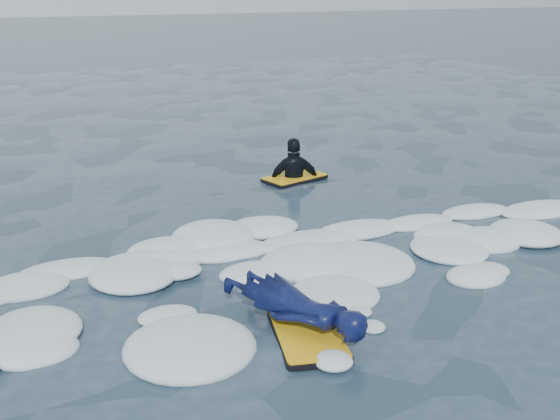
{
  "coord_description": "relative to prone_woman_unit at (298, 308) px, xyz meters",
  "views": [
    {
      "loc": [
        -3.07,
        -6.08,
        3.22
      ],
      "look_at": [
        0.15,
        1.6,
        0.46
      ],
      "focal_mm": 45.0,
      "sensor_mm": 36.0,
      "label": 1
    }
  ],
  "objects": [
    {
      "name": "prone_woman_unit",
      "position": [
        0.0,
        0.0,
        0.0
      ],
      "size": [
        1.19,
        1.76,
        0.43
      ],
      "rotation": [
        0.0,
        0.0,
        1.35
      ],
      "color": "black",
      "rests_on": "ground"
    },
    {
      "name": "foam_band",
      "position": [
        0.56,
        1.59,
        -0.22
      ],
      "size": [
        12.0,
        3.1,
        0.3
      ],
      "primitive_type": null,
      "color": "white",
      "rests_on": "ground"
    },
    {
      "name": "ground",
      "position": [
        0.56,
        0.55,
        -0.22
      ],
      "size": [
        120.0,
        120.0,
        0.0
      ],
      "primitive_type": "plane",
      "color": "#18253A",
      "rests_on": "ground"
    },
    {
      "name": "waiting_rider_unit",
      "position": [
        2.09,
        4.8,
        -0.28
      ],
      "size": [
        1.17,
        0.86,
        1.57
      ],
      "rotation": [
        0.0,
        0.0,
        0.3
      ],
      "color": "black",
      "rests_on": "ground"
    }
  ]
}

